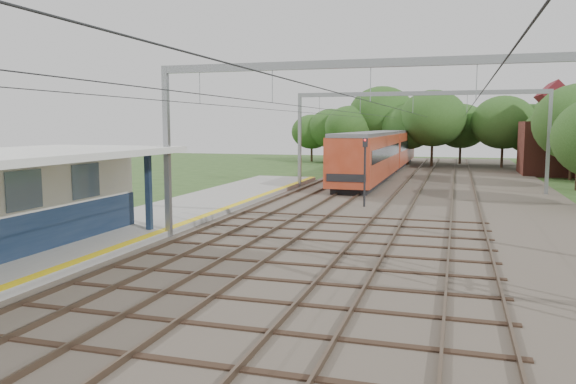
% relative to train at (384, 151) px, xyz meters
% --- Properties ---
extents(ballast_bed, '(18.00, 90.00, 0.10)m').
position_rel_train_xyz_m(ballast_bed, '(4.50, -18.96, -2.18)').
color(ballast_bed, '#473D33').
rests_on(ballast_bed, ground).
extents(platform, '(5.00, 52.00, 0.35)m').
position_rel_train_xyz_m(platform, '(-7.00, -34.96, -2.05)').
color(platform, gray).
rests_on(platform, ground).
extents(yellow_stripe, '(0.45, 52.00, 0.01)m').
position_rel_train_xyz_m(yellow_stripe, '(-4.75, -34.96, -1.87)').
color(yellow_stripe, yellow).
rests_on(yellow_stripe, platform).
extents(rail_tracks, '(11.80, 88.00, 0.15)m').
position_rel_train_xyz_m(rail_tracks, '(2.00, -18.96, -2.05)').
color(rail_tracks, brown).
rests_on(rail_tracks, ballast_bed).
extents(catenary_system, '(17.22, 88.00, 7.00)m').
position_rel_train_xyz_m(catenary_system, '(3.89, -23.68, 3.28)').
color(catenary_system, gray).
rests_on(catenary_system, ground).
extents(tree_band, '(31.72, 30.88, 8.82)m').
position_rel_train_xyz_m(tree_band, '(4.34, 8.16, 2.69)').
color(tree_band, '#382619').
rests_on(tree_band, ground).
extents(house_far, '(8.00, 6.12, 8.66)m').
position_rel_train_xyz_m(house_far, '(16.50, 3.04, 1.01)').
color(house_far, brown).
rests_on(house_far, ground).
extents(train, '(3.06, 38.03, 4.00)m').
position_rel_train_xyz_m(train, '(0.00, 0.00, 0.00)').
color(train, black).
rests_on(train, ballast_bed).
extents(signal_post, '(0.30, 0.28, 3.94)m').
position_rel_train_xyz_m(signal_post, '(1.85, -23.18, 0.16)').
color(signal_post, black).
rests_on(signal_post, ground).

